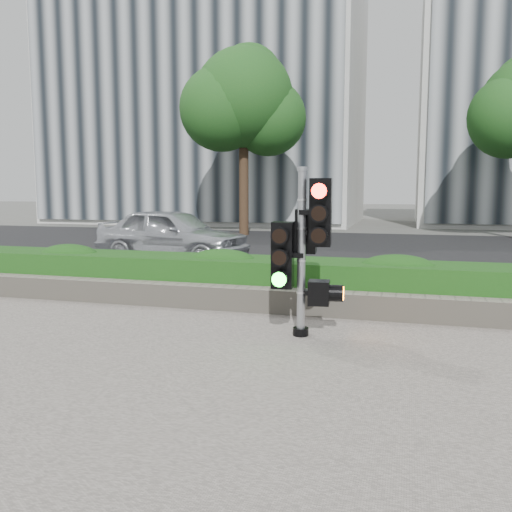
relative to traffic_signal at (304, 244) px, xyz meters
name	(u,v)px	position (x,y,z in m)	size (l,w,h in m)	color
ground	(249,353)	(-0.44, -0.80, -1.14)	(120.00, 120.00, 0.00)	#51514C
sidewalk	(141,462)	(-0.44, -3.30, -1.13)	(16.00, 11.00, 0.03)	#9E9389
road	(348,251)	(-0.44, 9.20, -1.13)	(60.00, 13.00, 0.02)	black
curb	(303,294)	(-0.44, 2.35, -1.08)	(60.00, 0.25, 0.12)	gray
stone_wall	(287,301)	(-0.44, 1.10, -0.94)	(12.00, 0.32, 0.34)	gray
hedge	(296,282)	(-0.44, 1.75, -0.77)	(12.00, 1.00, 0.68)	#317323
building_left	(210,83)	(-9.44, 22.20, 6.36)	(16.00, 9.00, 15.00)	#B7B7B2
tree_left	(244,102)	(-4.96, 13.76, 3.90)	(4.61, 4.03, 7.34)	black
traffic_signal	(304,244)	(0.00, 0.00, 0.00)	(0.71, 0.54, 2.01)	black
car_silver	(172,234)	(-4.39, 5.88, -0.47)	(1.55, 3.85, 1.31)	silver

